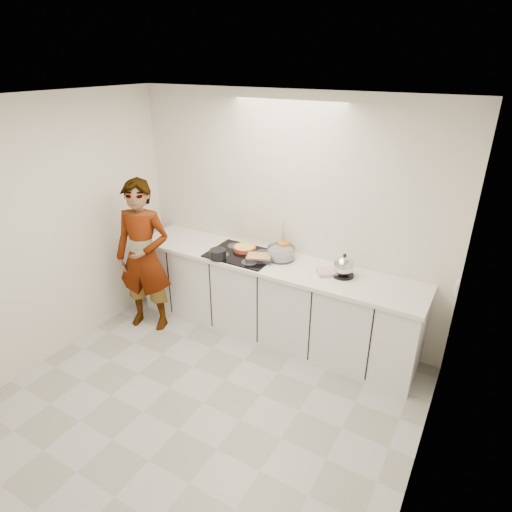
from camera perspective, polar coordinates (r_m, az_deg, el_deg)
The scene contains 16 objects.
floor at distance 4.16m, azimuth -7.07°, elevation -18.88°, with size 3.60×3.20×0.00m, color #B9B9B9.
ceiling at distance 3.02m, azimuth -9.78°, elevation 19.53°, with size 3.60×3.20×0.00m, color white.
wall_back at distance 4.64m, azimuth 3.96°, elevation 5.15°, with size 3.60×0.00×2.60m, color silver.
wall_left at distance 4.65m, azimuth -26.04°, elevation 2.64°, with size 0.00×3.20×2.60m, color silver.
wall_right at distance 2.83m, azimuth 22.96°, elevation -11.11°, with size 0.02×3.20×2.60m.
base_cabinets at distance 4.75m, azimuth 1.92°, elevation -5.85°, with size 3.20×0.58×0.87m, color white.
countertop at distance 4.54m, azimuth 2.01°, elevation -0.90°, with size 3.24×0.64×0.04m, color white.
hob at distance 4.67m, azimuth -1.89°, elevation 0.24°, with size 0.72×0.54×0.01m, color black.
tart_dish at distance 4.75m, azimuth -1.53°, elevation 1.08°, with size 0.31×0.31×0.04m.
saucepan at distance 4.56m, azimuth -5.12°, elevation 0.28°, with size 0.18×0.18×0.17m.
baking_dish at distance 4.51m, azimuth 0.42°, elevation -0.19°, with size 0.33×0.29×0.05m.
mixing_bowl at distance 4.55m, azimuth 3.36°, elevation 0.32°, with size 0.34×0.34×0.14m.
tea_towel at distance 4.32m, azimuth 9.73°, elevation -2.13°, with size 0.23×0.17×0.04m, color white.
kettle at distance 4.26m, azimuth 11.61°, elevation -1.41°, with size 0.22×0.22×0.24m.
utensil_crock at distance 4.65m, azimuth 3.67°, elevation 0.99°, with size 0.12×0.12×0.15m, color orange.
cook at distance 4.87m, azimuth -14.75°, elevation -0.12°, with size 0.63×0.42×1.74m, color white.
Camera 1 is at (1.91, -2.33, 2.87)m, focal length 30.00 mm.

